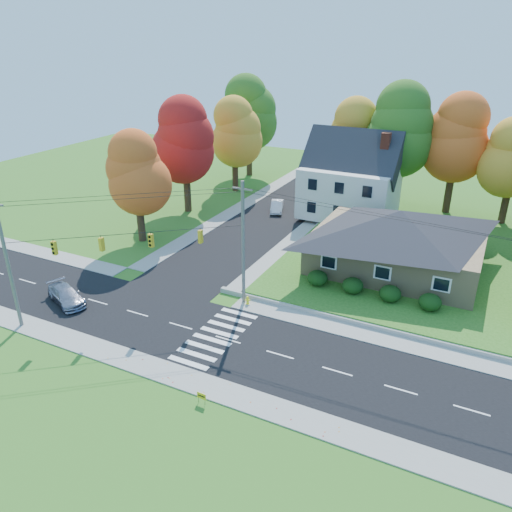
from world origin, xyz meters
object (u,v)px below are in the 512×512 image
(fire_hydrant, at_px, (248,301))
(silver_sedan, at_px, (66,295))
(ranch_house, at_px, (398,239))
(white_car, at_px, (277,206))

(fire_hydrant, bearing_deg, silver_sedan, -154.46)
(ranch_house, relative_size, silver_sedan, 3.28)
(silver_sedan, relative_size, white_car, 1.14)
(silver_sedan, relative_size, fire_hydrant, 6.16)
(ranch_house, distance_m, silver_sedan, 28.10)
(silver_sedan, bearing_deg, fire_hydrant, -41.44)
(ranch_house, bearing_deg, silver_sedan, -142.11)
(ranch_house, bearing_deg, white_car, 147.07)
(silver_sedan, bearing_deg, ranch_house, -29.09)
(ranch_house, relative_size, fire_hydrant, 20.18)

